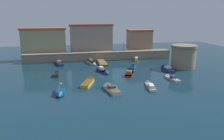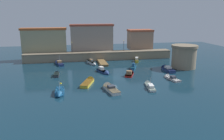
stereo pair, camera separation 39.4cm
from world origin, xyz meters
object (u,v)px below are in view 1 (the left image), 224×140
Objects in this scene: moored_boat_0 at (89,82)px; moored_boat_9 at (91,62)px; quay_lamp_0 at (71,46)px; moored_boat_2 at (133,66)px; mooring_buoy_0 at (61,84)px; quay_lamp_1 at (123,44)px; moored_boat_5 at (110,88)px; moored_boat_4 at (166,68)px; moored_boat_6 at (58,63)px; moored_boat_12 at (104,71)px; moored_boat_11 at (130,73)px; moored_boat_8 at (57,74)px; fortress_tower at (184,56)px; moored_boat_3 at (170,77)px; moored_boat_7 at (136,59)px; moored_boat_10 at (60,93)px; moored_boat_1 at (149,85)px.

moored_boat_9 reaches higher than moored_boat_0.
moored_boat_9 is (5.98, -6.49, -4.78)m from quay_lamp_0.
moored_boat_2 is 11.54× the size of mooring_buoy_0.
moored_boat_5 is (-11.05, -32.80, -5.00)m from quay_lamp_1.
moored_boat_4 is at bearing -96.43° from moored_boat_2.
moored_boat_6 reaches higher than moored_boat_12.
moored_boat_2 is 8.28m from moored_boat_11.
moored_boat_12 reaches higher than moored_boat_8.
fortress_tower is at bearing 54.39° from moored_boat_9.
moored_boat_11 is at bearing 49.46° from moored_boat_3.
fortress_tower is 36.79m from quay_lamp_0.
moored_boat_5 is at bearing -171.65° from moored_boat_6.
fortress_tower is at bearing -122.73° from moored_boat_7.
moored_boat_4 is (8.31, -18.74, -4.95)m from quay_lamp_1.
moored_boat_6 is at bearing 12.19° from moored_boat_5.
moored_boat_3 is at bearing 43.42° from moored_boat_12.
mooring_buoy_0 is at bearing 48.29° from moored_boat_5.
moored_boat_0 is at bearing -160.83° from fortress_tower.
moored_boat_12 is at bearing 145.24° from moored_boat_10.
moored_boat_2 is 0.84× the size of moored_boat_7.
quay_lamp_0 is 0.55× the size of moored_boat_3.
quay_lamp_1 is 0.59× the size of moored_boat_12.
quay_lamp_0 is 0.95× the size of quay_lamp_1.
fortress_tower is at bearing -122.34° from moored_boat_6.
moored_boat_10 reaches higher than moored_boat_5.
moored_boat_7 reaches higher than moored_boat_0.
moored_boat_10 reaches higher than moored_boat_1.
moored_boat_1 is at bearing -91.31° from moored_boat_0.
moored_boat_11 is (-3.29, -7.60, -0.06)m from moored_boat_2.
quay_lamp_1 is at bearing 103.73° from moored_boat_9.
moored_boat_11 is (19.28, -2.83, -0.03)m from moored_boat_8.
quay_lamp_0 is 20.69m from moored_boat_12.
moored_boat_1 is 1.28× the size of moored_boat_11.
moored_boat_8 is 0.61× the size of moored_boat_9.
quay_lamp_0 is 27.11m from mooring_buoy_0.
moored_boat_5 is (7.15, -32.80, -4.89)m from quay_lamp_0.
mooring_buoy_0 is (0.05, 7.54, -0.44)m from moored_boat_10.
moored_boat_8 is at bearing 64.86° from moored_boat_1.
fortress_tower is 1.33× the size of moored_boat_11.
moored_boat_10 is (-19.70, -1.54, 0.12)m from moored_boat_1.
moored_boat_5 is 12.34m from mooring_buoy_0.
moored_boat_6 reaches higher than moored_boat_9.
quay_lamp_0 reaches higher than moored_boat_0.
moored_boat_1 is 10.94m from moored_boat_11.
moored_boat_11 is (-11.83, -2.80, -0.10)m from moored_boat_4.
moored_boat_1 is at bearing 96.41° from moored_boat_10.
moored_boat_10 is at bearing -122.53° from quay_lamp_1.
moored_boat_6 reaches higher than moored_boat_10.
quay_lamp_0 is at bearing 152.59° from fortress_tower.
moored_boat_0 is 1.14× the size of moored_boat_12.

